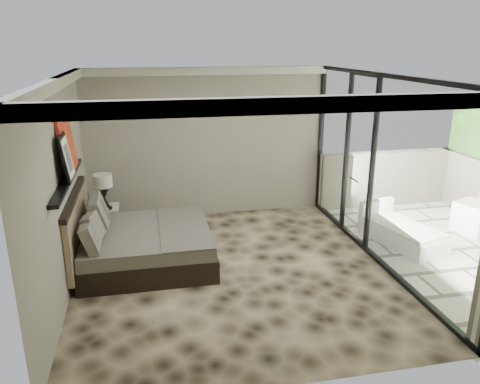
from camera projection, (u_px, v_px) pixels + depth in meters
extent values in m
plane|color=black|center=(233.00, 271.00, 6.90)|extent=(5.00, 5.00, 0.00)
cube|color=silver|center=(232.00, 77.00, 6.04)|extent=(4.50, 5.00, 0.02)
cube|color=gray|center=(207.00, 144.00, 8.79)|extent=(4.50, 0.02, 2.80)
cube|color=gray|center=(62.00, 190.00, 6.04)|extent=(0.02, 5.00, 2.80)
cube|color=white|center=(382.00, 171.00, 6.90)|extent=(0.08, 5.00, 2.80)
cube|color=#BBB6A0|center=(458.00, 253.00, 7.64)|extent=(3.00, 5.00, 0.12)
cube|color=black|center=(67.00, 180.00, 6.11)|extent=(0.12, 2.20, 0.05)
cube|color=black|center=(148.00, 252.00, 7.13)|extent=(1.92, 1.83, 0.33)
cube|color=#565248|center=(147.00, 236.00, 7.05)|extent=(1.86, 1.77, 0.20)
cube|color=#504E45|center=(183.00, 227.00, 7.12)|extent=(0.73, 1.81, 0.03)
cube|color=#7C644E|center=(77.00, 228.00, 6.79)|extent=(0.08, 1.93, 0.91)
cube|color=black|center=(106.00, 222.00, 8.10)|extent=(0.63, 0.63, 0.48)
cone|color=black|center=(105.00, 202.00, 8.01)|extent=(0.18, 0.18, 0.16)
cone|color=black|center=(104.00, 193.00, 7.96)|extent=(0.18, 0.18, 0.16)
cylinder|color=silver|center=(103.00, 181.00, 7.89)|extent=(0.32, 0.32, 0.22)
cube|color=#AD2C0E|center=(66.00, 139.00, 6.29)|extent=(0.13, 0.90, 0.90)
cube|color=black|center=(66.00, 158.00, 5.92)|extent=(0.11, 0.50, 0.60)
cube|color=white|center=(473.00, 217.00, 8.26)|extent=(0.71, 0.71, 0.54)
cube|color=silver|center=(402.00, 236.00, 7.84)|extent=(1.05, 1.55, 0.25)
cube|color=silver|center=(403.00, 227.00, 7.79)|extent=(0.99, 1.46, 0.07)
cube|color=silver|center=(376.00, 208.00, 8.32)|extent=(0.71, 0.29, 0.31)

